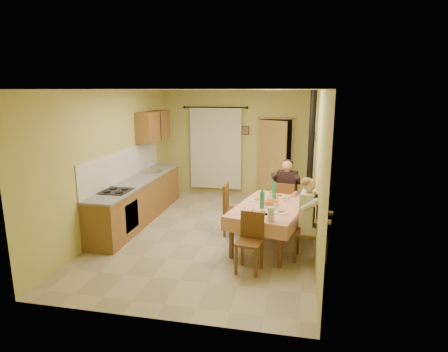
% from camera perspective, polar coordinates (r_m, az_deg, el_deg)
% --- Properties ---
extents(floor, '(4.00, 6.00, 0.01)m').
position_cam_1_polar(floor, '(7.63, -2.01, -8.54)').
color(floor, tan).
rests_on(floor, ground).
extents(room_shell, '(4.04, 6.04, 2.82)m').
position_cam_1_polar(room_shell, '(7.16, -2.13, 5.14)').
color(room_shell, '#C1BD63').
rests_on(room_shell, ground).
extents(kitchen_run, '(0.64, 3.64, 1.56)m').
position_cam_1_polar(kitchen_run, '(8.37, -12.85, -3.42)').
color(kitchen_run, brown).
rests_on(kitchen_run, ground).
extents(upper_cabinets, '(0.35, 1.40, 0.70)m').
position_cam_1_polar(upper_cabinets, '(9.32, -10.67, 7.53)').
color(upper_cabinets, brown).
rests_on(upper_cabinets, room_shell).
extents(curtain, '(1.70, 0.07, 2.22)m').
position_cam_1_polar(curtain, '(10.16, -1.28, 4.28)').
color(curtain, black).
rests_on(curtain, ground).
extents(doorway, '(0.96, 0.45, 2.15)m').
position_cam_1_polar(doorway, '(9.95, 7.58, 2.75)').
color(doorway, black).
rests_on(doorway, ground).
extents(dining_table, '(1.51, 2.08, 0.76)m').
position_cam_1_polar(dining_table, '(6.95, 7.02, -7.46)').
color(dining_table, tan).
rests_on(dining_table, ground).
extents(tableware, '(0.72, 1.63, 0.33)m').
position_cam_1_polar(tableware, '(6.70, 6.99, -4.21)').
color(tableware, white).
rests_on(tableware, dining_table).
extents(chair_far, '(0.48, 0.48, 0.97)m').
position_cam_1_polar(chair_far, '(7.92, 9.30, -5.63)').
color(chair_far, brown).
rests_on(chair_far, ground).
extents(chair_near, '(0.43, 0.43, 0.93)m').
position_cam_1_polar(chair_near, '(5.99, 3.87, -11.74)').
color(chair_near, brown).
rests_on(chair_near, ground).
extents(chair_right, '(0.47, 0.47, 0.97)m').
position_cam_1_polar(chair_right, '(6.49, 12.74, -10.03)').
color(chair_right, brown).
rests_on(chair_right, ground).
extents(chair_left, '(0.46, 0.46, 1.02)m').
position_cam_1_polar(chair_left, '(7.43, 1.76, -6.71)').
color(chair_left, brown).
rests_on(chair_left, ground).
extents(man_far, '(0.63, 0.53, 1.39)m').
position_cam_1_polar(man_far, '(7.77, 9.48, -1.48)').
color(man_far, black).
rests_on(man_far, chair_far).
extents(man_right, '(0.51, 0.61, 1.39)m').
position_cam_1_polar(man_right, '(6.29, 12.88, -5.07)').
color(man_right, silver).
rests_on(man_right, chair_right).
extents(stove_flue, '(0.24, 0.24, 2.80)m').
position_cam_1_polar(stove_flue, '(7.71, 12.87, -0.64)').
color(stove_flue, black).
rests_on(stove_flue, ground).
extents(picture_back, '(0.19, 0.03, 0.23)m').
position_cam_1_polar(picture_back, '(10.02, 3.29, 6.95)').
color(picture_back, black).
rests_on(picture_back, room_shell).
extents(picture_right, '(0.03, 0.31, 0.21)m').
position_cam_1_polar(picture_right, '(8.16, 13.58, 5.96)').
color(picture_right, brown).
rests_on(picture_right, room_shell).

